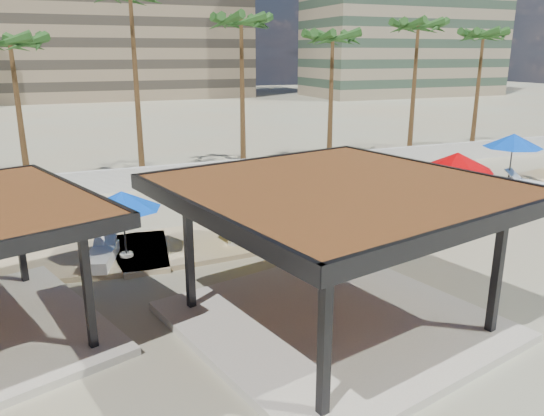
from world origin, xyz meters
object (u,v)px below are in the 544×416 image
Objects in this scene: umbrella_c at (457,161)px; lounger_a at (102,255)px; lounger_b at (362,221)px; lounger_c at (526,183)px; pavilion_central at (337,242)px.

lounger_a is (-14.61, 0.05, -2.12)m from umbrella_c.
lounger_c is (11.36, 2.43, -0.01)m from lounger_b.
pavilion_central is 8.58m from lounger_a.
pavilion_central is 2.50× the size of umbrella_c.
lounger_a reaches higher than lounger_b.
umbrella_c is 4.97m from lounger_b.
pavilion_central is at bearing -145.41° from umbrella_c.
lounger_b is 11.62m from lounger_c.
umbrella_c is at bearing -89.69° from lounger_b.
lounger_c is at bearing -76.95° from lounger_b.
umbrella_c is 1.46× the size of lounger_a.
lounger_b is (-4.49, 0.05, -2.14)m from umbrella_c.
umbrella_c reaches higher than lounger_b.
pavilion_central is at bearing 103.30° from lounger_c.
pavilion_central is 18.54m from lounger_c.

